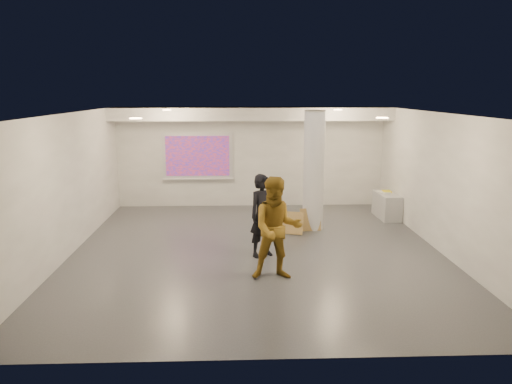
{
  "coord_description": "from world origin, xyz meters",
  "views": [
    {
      "loc": [
        -0.42,
        -10.46,
        3.45
      ],
      "look_at": [
        0.0,
        0.4,
        1.25
      ],
      "focal_mm": 35.0,
      "sensor_mm": 36.0,
      "label": 1
    }
  ],
  "objects_px": {
    "column": "(314,171)",
    "credenza": "(387,206)",
    "projection_screen": "(198,157)",
    "woman": "(263,216)",
    "man": "(277,228)"
  },
  "relations": [
    {
      "from": "column",
      "to": "credenza",
      "type": "distance_m",
      "value": 2.71
    },
    {
      "from": "column",
      "to": "man",
      "type": "distance_m",
      "value": 3.64
    },
    {
      "from": "credenza",
      "to": "man",
      "type": "height_order",
      "value": "man"
    },
    {
      "from": "column",
      "to": "man",
      "type": "xyz_separation_m",
      "value": [
        -1.19,
        -3.4,
        -0.53
      ]
    },
    {
      "from": "column",
      "to": "credenza",
      "type": "bearing_deg",
      "value": 25.09
    },
    {
      "from": "column",
      "to": "projection_screen",
      "type": "bearing_deg",
      "value": 139.44
    },
    {
      "from": "projection_screen",
      "to": "woman",
      "type": "bearing_deg",
      "value": -70.1
    },
    {
      "from": "projection_screen",
      "to": "credenza",
      "type": "xyz_separation_m",
      "value": [
        5.32,
        -1.61,
        -1.19
      ]
    },
    {
      "from": "man",
      "to": "projection_screen",
      "type": "bearing_deg",
      "value": 105.49
    },
    {
      "from": "column",
      "to": "man",
      "type": "height_order",
      "value": "column"
    },
    {
      "from": "credenza",
      "to": "woman",
      "type": "distance_m",
      "value": 4.81
    },
    {
      "from": "credenza",
      "to": "projection_screen",
      "type": "bearing_deg",
      "value": 160.85
    },
    {
      "from": "column",
      "to": "woman",
      "type": "bearing_deg",
      "value": -123.28
    },
    {
      "from": "projection_screen",
      "to": "credenza",
      "type": "relative_size",
      "value": 1.79
    },
    {
      "from": "column",
      "to": "woman",
      "type": "distance_m",
      "value": 2.59
    }
  ]
}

